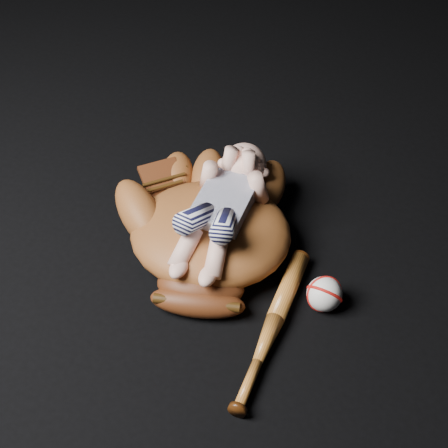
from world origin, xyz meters
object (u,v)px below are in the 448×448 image
object	(u,v)px
baseball_bat	(272,328)
baseball	(324,294)
newborn_baby	(219,208)
baseball_glove	(211,227)

from	to	relation	value
baseball_bat	baseball	bearing A→B (deg)	51.18
newborn_baby	baseball_bat	world-z (taller)	newborn_baby
newborn_baby	baseball_bat	xyz separation A→B (m)	(0.16, -0.17, -0.11)
baseball	newborn_baby	bearing A→B (deg)	162.74
baseball_bat	baseball_glove	bearing A→B (deg)	136.68
baseball_glove	baseball	world-z (taller)	baseball_glove
baseball_glove	newborn_baby	xyz separation A→B (m)	(0.02, 0.00, 0.06)
baseball	baseball_bat	bearing A→B (deg)	-128.82
baseball_glove	newborn_baby	world-z (taller)	newborn_baby
newborn_baby	baseball	bearing A→B (deg)	-15.46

